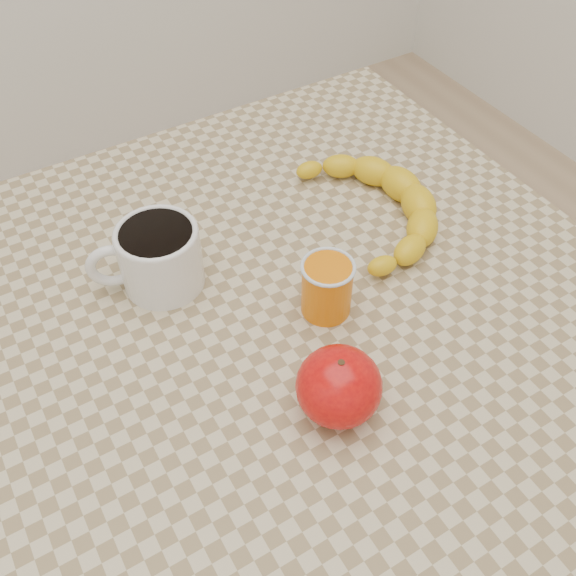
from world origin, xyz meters
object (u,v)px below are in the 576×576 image
table (288,344)px  banana (374,206)px  orange_juice_glass (327,287)px  coffee_mug (157,255)px  apple (339,386)px

table → banana: (0.17, 0.07, 0.11)m
table → orange_juice_glass: bearing=-48.5°
coffee_mug → orange_juice_glass: bearing=-43.1°
table → coffee_mug: 0.20m
coffee_mug → orange_juice_glass: (0.15, -0.14, -0.01)m
orange_juice_glass → table: bearing=131.5°
table → banana: 0.21m
orange_juice_glass → banana: size_ratio=0.23×
table → apple: apple is taller
orange_juice_glass → banana: 0.17m
banana → coffee_mug: bearing=-170.5°
banana → table: bearing=-142.1°
coffee_mug → orange_juice_glass: size_ratio=2.01×
apple → banana: 0.30m
apple → table: bearing=77.8°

